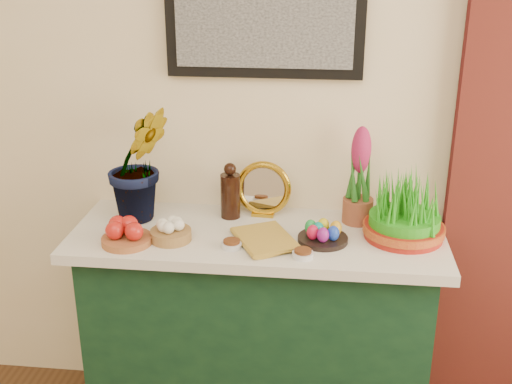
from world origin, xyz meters
TOP-DOWN VIEW (x-y plane):
  - sideboard at (0.08, 2.00)m, footprint 1.30×0.45m
  - tablecloth at (0.08, 2.00)m, footprint 1.40×0.55m
  - hyacinth_green at (-0.38, 2.08)m, footprint 0.39×0.37m
  - apple_bowl at (-0.38, 1.85)m, footprint 0.21×0.21m
  - garlic_basket at (-0.23, 1.90)m, footprint 0.19×0.19m
  - vinegar_cruet at (-0.04, 2.13)m, footprint 0.08×0.08m
  - mirror at (0.09, 2.17)m, footprint 0.22×0.07m
  - book at (0.04, 1.87)m, footprint 0.26×0.29m
  - spice_dish_left at (0.00, 1.86)m, footprint 0.07×0.07m
  - spice_dish_right at (0.26, 1.81)m, footprint 0.08×0.08m
  - egg_plate at (0.33, 1.95)m, footprint 0.19×0.19m
  - hyacinth_pink at (0.46, 2.14)m, footprint 0.12×0.12m
  - wheatgrass_sabzeh at (0.62, 2.02)m, footprint 0.30×0.30m

SIDE VIEW (x-z plane):
  - sideboard at x=0.08m, z-range 0.00..0.85m
  - tablecloth at x=0.08m, z-range 0.85..0.89m
  - spice_dish_left at x=0.00m, z-range 0.89..0.92m
  - spice_dish_right at x=0.26m, z-range 0.89..0.92m
  - book at x=0.04m, z-range 0.89..0.92m
  - egg_plate at x=0.33m, z-range 0.88..0.96m
  - garlic_basket at x=-0.23m, z-range 0.88..0.97m
  - apple_bowl at x=-0.38m, z-range 0.88..0.98m
  - vinegar_cruet at x=-0.04m, z-range 0.88..1.10m
  - wheatgrass_sabzeh at x=0.62m, z-range 0.87..1.12m
  - mirror at x=0.09m, z-range 0.89..1.11m
  - hyacinth_pink at x=0.46m, z-range 0.87..1.26m
  - hyacinth_green at x=-0.38m, z-range 0.89..1.49m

